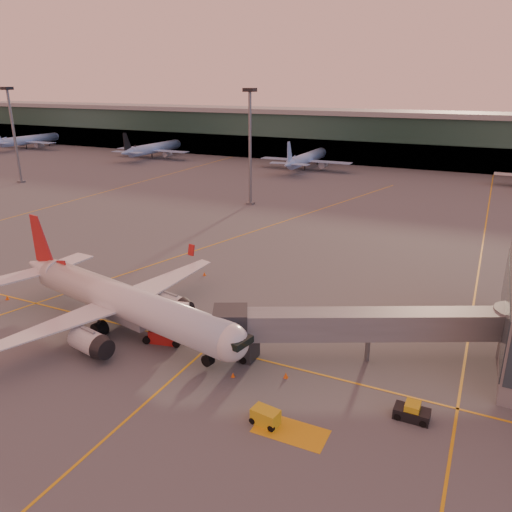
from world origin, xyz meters
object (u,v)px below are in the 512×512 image
at_px(main_airplane, 121,301).
at_px(gpu_cart, 265,417).
at_px(pushback_tug, 412,413).
at_px(catering_truck, 163,320).

xyz_separation_m(main_airplane, gpu_cart, (21.54, -8.06, -2.92)).
height_order(gpu_cart, pushback_tug, pushback_tug).
relative_size(catering_truck, pushback_tug, 2.02).
relative_size(gpu_cart, pushback_tug, 0.85).
bearing_deg(pushback_tug, gpu_cart, -150.96).
bearing_deg(pushback_tug, main_airplane, 176.68).
bearing_deg(main_airplane, catering_truck, 11.95).
xyz_separation_m(catering_truck, pushback_tug, (26.79, -2.19, -1.83)).
relative_size(main_airplane, gpu_cart, 14.52).
distance_m(catering_truck, pushback_tug, 26.94).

